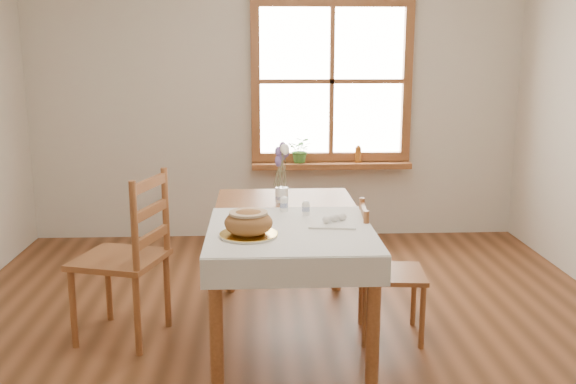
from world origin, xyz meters
name	(u,v)px	position (x,y,z in m)	size (l,w,h in m)	color
ground	(290,356)	(0.00, 0.00, 0.00)	(5.00, 5.00, 0.00)	brown
room_walls	(291,53)	(0.00, 0.00, 1.71)	(4.60, 5.10, 2.65)	beige
window	(332,81)	(0.50, 2.47, 1.45)	(1.46, 0.08, 1.46)	#96572E
window_sill	(331,165)	(0.50, 2.40, 0.69)	(1.46, 0.20, 0.05)	#96572E
dining_table	(288,230)	(0.00, 0.30, 0.66)	(0.90, 1.60, 0.75)	#96572E
table_linen	(291,230)	(0.00, 0.00, 0.76)	(0.91, 0.99, 0.01)	silver
chair_left	(119,256)	(-1.01, 0.31, 0.51)	(0.48, 0.50, 1.03)	#96572E
chair_right	(392,271)	(0.62, 0.24, 0.42)	(0.39, 0.41, 0.83)	#96572E
bread_plate	(249,235)	(-0.23, -0.14, 0.77)	(0.30, 0.30, 0.02)	white
bread_loaf	(248,220)	(-0.23, -0.14, 0.85)	(0.26, 0.26, 0.14)	olive
egg_napkin	(332,223)	(0.24, 0.07, 0.77)	(0.26, 0.22, 0.01)	silver
eggs	(332,219)	(0.24, 0.07, 0.79)	(0.20, 0.18, 0.04)	silver
salt_shaker	(284,204)	(-0.02, 0.39, 0.81)	(0.05, 0.05, 0.09)	white
pepper_shaker	(306,208)	(0.11, 0.30, 0.80)	(0.05, 0.05, 0.09)	white
flower_vase	(282,196)	(-0.02, 0.65, 0.80)	(0.09, 0.09, 0.09)	white
lavender_bouquet	(282,167)	(-0.02, 0.65, 0.99)	(0.15, 0.15, 0.28)	#6B5292
potted_plant	(301,153)	(0.22, 2.40, 0.81)	(0.21, 0.24, 0.19)	#3F7E32
amber_bottle	(358,154)	(0.75, 2.40, 0.79)	(0.06, 0.06, 0.16)	#A85F1F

